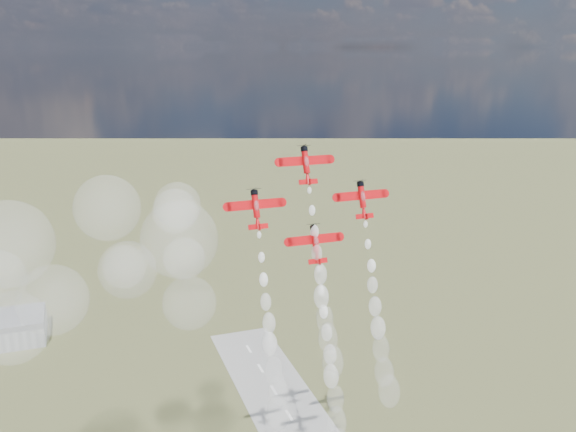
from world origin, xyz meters
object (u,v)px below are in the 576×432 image
(plane_right, at_px, (362,199))
(plane_lead, at_px, (306,164))
(plane_slot, at_px, (315,243))
(plane_left, at_px, (256,208))

(plane_right, bearing_deg, plane_lead, 166.18)
(plane_right, relative_size, plane_slot, 1.00)
(plane_lead, xyz_separation_m, plane_left, (-14.29, -3.52, -9.36))
(plane_left, distance_m, plane_slot, 17.44)
(plane_lead, bearing_deg, plane_slot, -90.00)
(plane_left, bearing_deg, plane_slot, -13.82)
(plane_left, relative_size, plane_right, 1.00)
(plane_slot, bearing_deg, plane_right, 13.82)
(plane_right, xyz_separation_m, plane_slot, (-14.29, -3.52, -9.36))
(plane_lead, height_order, plane_right, plane_lead)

